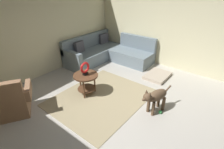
% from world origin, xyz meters
% --- Properties ---
extents(ground_plane, '(6.00, 6.00, 0.10)m').
position_xyz_m(ground_plane, '(0.00, 0.00, -0.05)').
color(ground_plane, '#B7B2A8').
extents(wall_back, '(6.00, 0.12, 2.70)m').
position_xyz_m(wall_back, '(0.00, 2.94, 1.35)').
color(wall_back, beige).
rests_on(wall_back, ground_plane).
extents(wall_right, '(0.12, 6.00, 2.70)m').
position_xyz_m(wall_right, '(2.94, 0.00, 1.35)').
color(wall_right, beige).
rests_on(wall_right, ground_plane).
extents(area_rug, '(2.30, 1.90, 0.01)m').
position_xyz_m(area_rug, '(0.15, 0.70, 0.01)').
color(area_rug, tan).
rests_on(area_rug, ground_plane).
extents(sectional_couch, '(2.20, 2.25, 0.88)m').
position_xyz_m(sectional_couch, '(1.99, 2.02, 0.29)').
color(sectional_couch, slate).
rests_on(sectional_couch, ground_plane).
extents(armchair, '(0.99, 0.92, 0.88)m').
position_xyz_m(armchair, '(-1.44, 1.74, 0.32)').
color(armchair, '#936B4C').
rests_on(armchair, ground_plane).
extents(side_table, '(0.60, 0.60, 0.54)m').
position_xyz_m(side_table, '(0.06, 1.11, 0.42)').
color(side_table, brown).
rests_on(side_table, ground_plane).
extents(torus_sculpture, '(0.28, 0.08, 0.33)m').
position_xyz_m(torus_sculpture, '(0.06, 1.11, 0.71)').
color(torus_sculpture, black).
rests_on(torus_sculpture, side_table).
extents(dog_bed_mat, '(0.80, 0.60, 0.09)m').
position_xyz_m(dog_bed_mat, '(1.98, 0.08, 0.04)').
color(dog_bed_mat, '#B2A38E').
rests_on(dog_bed_mat, ground_plane).
extents(dog, '(0.82, 0.37, 0.63)m').
position_xyz_m(dog, '(0.49, -0.54, 0.38)').
color(dog, brown).
rests_on(dog, ground_plane).
extents(dog_toy_ball, '(0.08, 0.08, 0.08)m').
position_xyz_m(dog_toy_ball, '(0.50, -0.68, 0.04)').
color(dog_toy_ball, green).
rests_on(dog_toy_ball, ground_plane).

